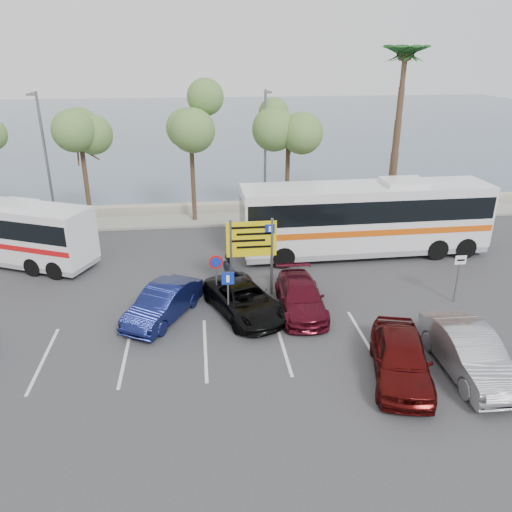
{
  "coord_description": "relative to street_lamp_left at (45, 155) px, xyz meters",
  "views": [
    {
      "loc": [
        -1.18,
        -16.93,
        10.3
      ],
      "look_at": [
        1.18,
        3.0,
        1.98
      ],
      "focal_mm": 35.0,
      "sensor_mm": 36.0,
      "label": 1
    }
  ],
  "objects": [
    {
      "name": "pedestrian_far",
      "position": [
        10.08,
        -9.45,
        -3.71
      ],
      "size": [
        0.87,
        1.01,
        1.78
      ],
      "primitive_type": "imported",
      "rotation": [
        0.0,
        0.0,
        1.83
      ],
      "color": "#303648",
      "rests_on": "ground"
    },
    {
      "name": "seawall",
      "position": [
        10.0,
        2.48,
        -4.3
      ],
      "size": [
        48.0,
        0.8,
        0.6
      ],
      "primitive_type": "cube",
      "color": "#A19580",
      "rests_on": "ground"
    },
    {
      "name": "car_silver_b",
      "position": [
        17.7,
        -17.02,
        -3.81
      ],
      "size": [
        1.72,
        4.79,
        1.57
      ],
      "primitive_type": "imported",
      "rotation": [
        0.0,
        0.0,
        -0.01
      ],
      "color": "gray",
      "rests_on": "ground"
    },
    {
      "name": "sign_parking",
      "position": [
        9.8,
        -12.73,
        -3.13
      ],
      "size": [
        0.5,
        0.07,
        2.25
      ],
      "color": "slate",
      "rests_on": "ground"
    },
    {
      "name": "coach_bus_right",
      "position": [
        17.5,
        -6.14,
        -2.71
      ],
      "size": [
        13.1,
        3.03,
        4.07
      ],
      "color": "silver",
      "rests_on": "ground"
    },
    {
      "name": "sign_no_stop",
      "position": [
        9.4,
        -11.13,
        -3.02
      ],
      "size": [
        0.6,
        0.08,
        2.35
      ],
      "color": "slate",
      "rests_on": "ground"
    },
    {
      "name": "sign_taxi",
      "position": [
        19.8,
        -12.03,
        -3.18
      ],
      "size": [
        0.5,
        0.07,
        2.2
      ],
      "color": "slate",
      "rests_on": "ground"
    },
    {
      "name": "suv_black",
      "position": [
        10.5,
        -12.02,
        -3.95
      ],
      "size": [
        3.65,
        5.14,
        1.3
      ],
      "primitive_type": "imported",
      "rotation": [
        0.0,
        0.0,
        0.36
      ],
      "color": "black",
      "rests_on": "ground"
    },
    {
      "name": "sea",
      "position": [
        10.0,
        46.48,
        -4.59
      ],
      "size": [
        140.0,
        140.0,
        0.0
      ],
      "primitive_type": "plane",
      "color": "#455C6E",
      "rests_on": "ground"
    },
    {
      "name": "kerb_strip",
      "position": [
        10.0,
        0.48,
        -4.52
      ],
      "size": [
        44.0,
        2.4,
        0.15
      ],
      "primitive_type": "cube",
      "color": "gray",
      "rests_on": "ground"
    },
    {
      "name": "car_blue",
      "position": [
        7.17,
        -12.02,
        -3.89
      ],
      "size": [
        3.36,
        4.47,
        1.41
      ],
      "primitive_type": "imported",
      "rotation": [
        0.0,
        0.0,
        -0.5
      ],
      "color": "#0F1546",
      "rests_on": "ground"
    },
    {
      "name": "car_maroon",
      "position": [
        12.9,
        -12.02,
        -3.95
      ],
      "size": [
        1.98,
        4.54,
        1.3
      ],
      "primitive_type": "imported",
      "rotation": [
        0.0,
        0.0,
        -0.03
      ],
      "color": "#4D0C19",
      "rests_on": "ground"
    },
    {
      "name": "ground",
      "position": [
        10.0,
        -13.52,
        -4.6
      ],
      "size": [
        120.0,
        120.0,
        0.0
      ],
      "primitive_type": "plane",
      "color": "#363638",
      "rests_on": "ground"
    },
    {
      "name": "street_lamp_left",
      "position": [
        0.0,
        0.0,
        0.0
      ],
      "size": [
        0.45,
        1.15,
        8.01
      ],
      "color": "slate",
      "rests_on": "kerb_strip"
    },
    {
      "name": "lane_markings",
      "position": [
        8.86,
        -14.52,
        -4.6
      ],
      "size": [
        12.02,
        4.2,
        0.01
      ],
      "primitive_type": null,
      "color": "silver",
      "rests_on": "ground"
    },
    {
      "name": "tree_right",
      "position": [
        14.5,
        0.48,
        1.57
      ],
      "size": [
        3.2,
        3.2,
        7.4
      ],
      "color": "#382619",
      "rests_on": "kerb_strip"
    },
    {
      "name": "street_lamp_right",
      "position": [
        13.0,
        0.0,
        0.0
      ],
      "size": [
        0.45,
        1.15,
        8.01
      ],
      "color": "slate",
      "rests_on": "kerb_strip"
    },
    {
      "name": "tree_left",
      "position": [
        2.0,
        0.48,
        1.41
      ],
      "size": [
        3.2,
        3.2,
        7.2
      ],
      "color": "#382619",
      "rests_on": "kerb_strip"
    },
    {
      "name": "car_red",
      "position": [
        15.3,
        -17.02,
        -3.83
      ],
      "size": [
        2.93,
        4.86,
        1.55
      ],
      "primitive_type": "imported",
      "rotation": [
        0.0,
        0.0,
        -0.26
      ],
      "color": "#460A0A",
      "rests_on": "ground"
    },
    {
      "name": "tree_mid",
      "position": [
        8.5,
        0.48,
        2.06
      ],
      "size": [
        3.2,
        3.2,
        8.0
      ],
      "color": "#382619",
      "rests_on": "kerb_strip"
    },
    {
      "name": "direction_sign",
      "position": [
        11.0,
        -10.32,
        -2.17
      ],
      "size": [
        2.2,
        0.12,
        3.6
      ],
      "color": "slate",
      "rests_on": "ground"
    },
    {
      "name": "palm_tree",
      "position": [
        21.5,
        0.48,
        5.27
      ],
      "size": [
        4.8,
        4.8,
        11.2
      ],
      "color": "#382619",
      "rests_on": "kerb_strip"
    }
  ]
}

